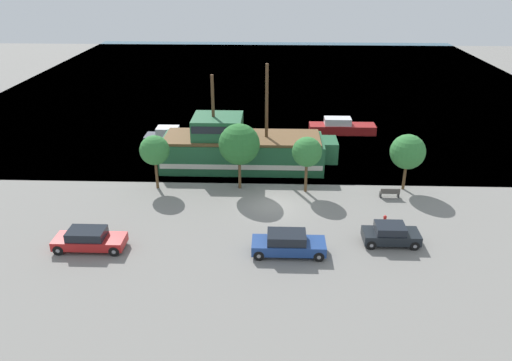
% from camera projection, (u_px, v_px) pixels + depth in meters
% --- Properties ---
extents(ground_plane, '(160.00, 160.00, 0.00)m').
position_uv_depth(ground_plane, '(274.00, 205.00, 39.72)').
color(ground_plane, gray).
extents(water_surface, '(80.00, 80.00, 0.00)m').
position_uv_depth(water_surface, '(274.00, 81.00, 79.86)').
color(water_surface, '#33566B').
rests_on(water_surface, ground).
extents(pirate_ship, '(16.16, 5.11, 9.65)m').
position_uv_depth(pirate_ship, '(241.00, 148.00, 46.26)').
color(pirate_ship, '#1E5633').
rests_on(pirate_ship, water_surface).
extents(moored_boat_dockside, '(5.67, 2.19, 1.67)m').
position_uv_depth(moored_boat_dockside, '(171.00, 137.00, 52.95)').
color(moored_boat_dockside, '#2D333D').
rests_on(moored_boat_dockside, water_surface).
extents(moored_boat_outer, '(7.32, 2.07, 1.75)m').
position_uv_depth(moored_boat_outer, '(341.00, 127.00, 55.73)').
color(moored_boat_outer, maroon).
rests_on(moored_boat_outer, water_surface).
extents(parked_car_curb_front, '(4.86, 1.92, 1.57)m').
position_uv_depth(parked_car_curb_front, '(288.00, 244.00, 32.84)').
color(parked_car_curb_front, navy).
rests_on(parked_car_curb_front, ground_plane).
extents(parked_car_curb_mid, '(4.72, 1.88, 1.46)m').
position_uv_depth(parked_car_curb_mid, '(89.00, 239.00, 33.41)').
color(parked_car_curb_mid, '#B21E1E').
rests_on(parked_car_curb_mid, ground_plane).
extents(parked_car_curb_rear, '(3.82, 1.83, 1.45)m').
position_uv_depth(parked_car_curb_rear, '(391.00, 234.00, 34.05)').
color(parked_car_curb_rear, black).
rests_on(parked_car_curb_rear, ground_plane).
extents(fire_hydrant, '(0.42, 0.25, 0.76)m').
position_uv_depth(fire_hydrant, '(385.00, 220.00, 36.59)').
color(fire_hydrant, red).
rests_on(fire_hydrant, ground_plane).
extents(bench_promenade_east, '(1.57, 0.45, 0.85)m').
position_uv_depth(bench_promenade_east, '(390.00, 193.00, 40.72)').
color(bench_promenade_east, '#4C4742').
rests_on(bench_promenade_east, ground_plane).
extents(tree_row_east, '(2.48, 2.48, 4.68)m').
position_uv_depth(tree_row_east, '(155.00, 150.00, 41.26)').
color(tree_row_east, brown).
rests_on(tree_row_east, ground_plane).
extents(tree_row_mideast, '(3.42, 3.42, 5.68)m').
position_uv_depth(tree_row_mideast, '(239.00, 144.00, 41.01)').
color(tree_row_mideast, brown).
rests_on(tree_row_mideast, ground_plane).
extents(tree_row_midwest, '(2.47, 2.47, 4.79)m').
position_uv_depth(tree_row_midwest, '(307.00, 152.00, 40.58)').
color(tree_row_midwest, brown).
rests_on(tree_row_midwest, ground_plane).
extents(tree_row_west, '(2.90, 2.90, 4.83)m').
position_uv_depth(tree_row_west, '(408.00, 152.00, 41.07)').
color(tree_row_west, brown).
rests_on(tree_row_west, ground_plane).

